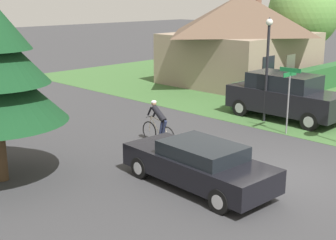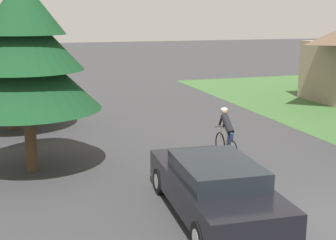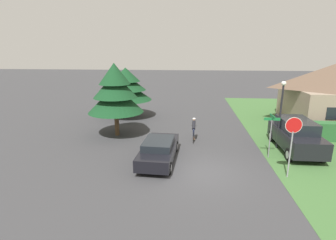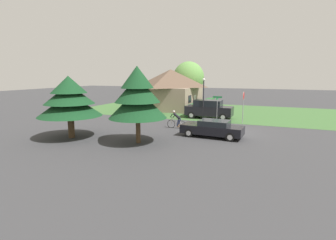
% 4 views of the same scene
% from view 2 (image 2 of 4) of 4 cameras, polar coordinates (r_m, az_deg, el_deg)
% --- Properties ---
extents(sedan_left_lane, '(2.03, 4.70, 1.30)m').
position_cam_2_polar(sedan_left_lane, '(10.23, 5.61, -8.16)').
color(sedan_left_lane, black).
rests_on(sedan_left_lane, ground).
extents(cyclist, '(0.44, 1.73, 1.59)m').
position_cam_2_polar(cyclist, '(14.19, 7.18, -1.90)').
color(cyclist, black).
rests_on(cyclist, ground).
extents(conifer_tall_near, '(3.99, 3.99, 5.28)m').
position_cam_2_polar(conifer_tall_near, '(13.18, -17.03, 7.66)').
color(conifer_tall_near, '#4C3823').
rests_on(conifer_tall_near, ground).
extents(conifer_tall_far, '(4.67, 4.67, 4.61)m').
position_cam_2_polar(conifer_tall_far, '(18.60, -19.01, 7.71)').
color(conifer_tall_far, '#4C3823').
rests_on(conifer_tall_far, ground).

